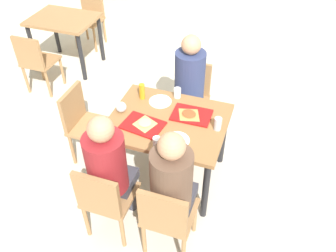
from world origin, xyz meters
TOP-DOWN VIEW (x-y plane):
  - ground_plane at (0.00, 0.00)m, footprint 10.00×10.00m
  - main_table at (0.00, 0.00)m, footprint 1.07×0.86m
  - chair_near_left at (-0.27, -0.81)m, footprint 0.40×0.40m
  - chair_near_right at (0.27, -0.81)m, footprint 0.40×0.40m
  - chair_far_side at (0.00, 0.81)m, footprint 0.40×0.40m
  - chair_left_end at (-0.92, 0.00)m, footprint 0.40×0.40m
  - person_in_red at (-0.27, -0.67)m, footprint 0.32×0.42m
  - person_in_brown_jacket at (0.27, -0.67)m, footprint 0.32×0.42m
  - person_far_side at (-0.00, 0.67)m, footprint 0.32×0.42m
  - tray_red_near at (-0.19, -0.15)m, footprint 0.39×0.31m
  - tray_red_far at (0.19, 0.13)m, footprint 0.36×0.26m
  - paper_plate_center at (-0.16, 0.24)m, footprint 0.22×0.22m
  - paper_plate_near_edge at (0.16, -0.24)m, footprint 0.22×0.22m
  - pizza_slice_a at (-0.17, -0.14)m, footprint 0.22×0.22m
  - pizza_slice_b at (0.17, 0.11)m, footprint 0.25×0.24m
  - plastic_cup_a at (-0.03, 0.36)m, footprint 0.07×0.07m
  - plastic_cup_b at (0.03, -0.36)m, footprint 0.07×0.07m
  - soda_can at (0.45, 0.02)m, footprint 0.07×0.07m
  - condiment_bottle at (-0.35, 0.24)m, footprint 0.06×0.06m
  - foil_bundle at (-0.45, -0.02)m, footprint 0.10×0.10m
  - background_table at (-2.10, 1.61)m, footprint 0.90×0.70m
  - background_chair_near at (-2.10, 0.88)m, footprint 0.40×0.40m
  - background_chair_far at (-2.10, 2.35)m, footprint 0.40×0.40m

SIDE VIEW (x-z plane):
  - ground_plane at x=0.00m, z-range -0.02..0.00m
  - chair_near_left at x=-0.27m, z-range 0.07..0.90m
  - chair_near_right at x=0.27m, z-range 0.07..0.90m
  - chair_far_side at x=0.00m, z-range 0.07..0.90m
  - chair_left_end at x=-0.92m, z-range 0.07..0.90m
  - background_chair_near at x=-2.10m, z-range 0.07..0.90m
  - background_chair_far at x=-2.10m, z-range 0.07..0.90m
  - background_table at x=-2.10m, z-range 0.25..0.99m
  - main_table at x=0.00m, z-range 0.27..1.02m
  - person_in_red at x=-0.27m, z-range 0.11..1.36m
  - person_in_brown_jacket at x=0.27m, z-range 0.11..1.36m
  - person_far_side at x=0.00m, z-range 0.11..1.36m
  - paper_plate_center at x=-0.16m, z-range 0.74..0.75m
  - paper_plate_near_edge at x=0.16m, z-range 0.74..0.75m
  - tray_red_near at x=-0.19m, z-range 0.74..0.76m
  - tray_red_far at x=0.19m, z-range 0.74..0.76m
  - pizza_slice_a at x=-0.17m, z-range 0.76..0.78m
  - pizza_slice_b at x=0.17m, z-range 0.76..0.78m
  - plastic_cup_a at x=-0.03m, z-range 0.74..0.84m
  - plastic_cup_b at x=0.03m, z-range 0.74..0.84m
  - foil_bundle at x=-0.45m, z-range 0.74..0.84m
  - soda_can at x=0.45m, z-range 0.74..0.87m
  - condiment_bottle at x=-0.35m, z-range 0.74..0.90m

